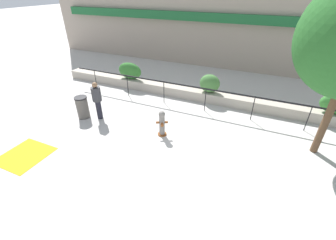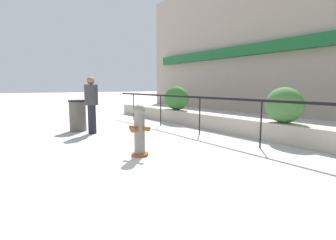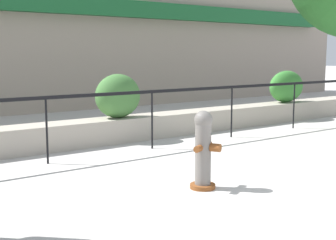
# 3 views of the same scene
# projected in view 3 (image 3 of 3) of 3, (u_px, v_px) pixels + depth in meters

# --- Properties ---
(planter_wall_low) EXTENTS (18.00, 0.70, 0.50)m
(planter_wall_low) POSITION_uv_depth(u_px,v_px,m) (123.00, 129.00, 10.00)
(planter_wall_low) COLOR #ADA393
(planter_wall_low) RESTS_ON ground
(fence_railing_segment) EXTENTS (15.00, 0.05, 1.15)m
(fence_railing_segment) POSITION_uv_depth(u_px,v_px,m) (152.00, 97.00, 9.02)
(fence_railing_segment) COLOR black
(fence_railing_segment) RESTS_ON ground
(hedge_bush_1) EXTENTS (1.02, 0.70, 0.93)m
(hedge_bush_1) POSITION_uv_depth(u_px,v_px,m) (118.00, 96.00, 9.84)
(hedge_bush_1) COLOR #427538
(hedge_bush_1) RESTS_ON planter_wall_low
(hedge_bush_2) EXTENTS (1.26, 0.57, 0.88)m
(hedge_bush_2) POSITION_uv_depth(u_px,v_px,m) (286.00, 86.00, 13.05)
(hedge_bush_2) COLOR #387F33
(hedge_bush_2) RESTS_ON planter_wall_low
(fire_hydrant) EXTENTS (0.47, 0.49, 1.08)m
(fire_hydrant) POSITION_uv_depth(u_px,v_px,m) (203.00, 149.00, 6.37)
(fire_hydrant) COLOR brown
(fire_hydrant) RESTS_ON ground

